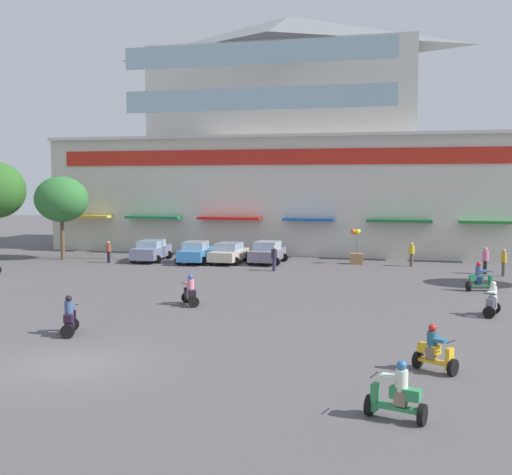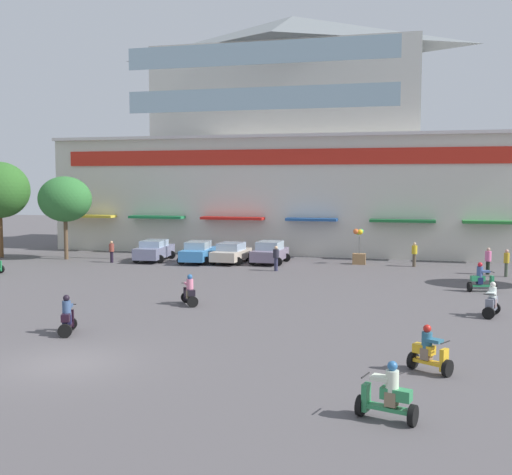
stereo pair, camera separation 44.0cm
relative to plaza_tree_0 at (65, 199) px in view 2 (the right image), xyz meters
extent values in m
plane|color=#545052|center=(14.52, -11.12, -4.47)|extent=(128.00, 128.00, 0.00)
cube|color=beige|center=(14.52, 12.23, 0.11)|extent=(37.77, 12.70, 9.15)
cube|color=silver|center=(14.52, 12.86, 8.50)|extent=(21.67, 11.43, 7.64)
pyramid|color=slate|center=(14.52, 12.86, 13.87)|extent=(22.11, 11.69, 3.12)
cube|color=red|center=(14.52, 5.82, 3.18)|extent=(34.75, 0.12, 1.19)
cube|color=silver|center=(14.52, 5.78, 4.80)|extent=(37.77, 0.70, 0.24)
cube|color=gold|center=(-1.15, 5.33, -1.54)|extent=(4.72, 1.10, 0.20)
cube|color=#1C7841|center=(4.99, 5.33, -1.54)|extent=(4.51, 1.10, 0.20)
cube|color=red|center=(11.32, 5.33, -1.54)|extent=(4.96, 1.10, 0.20)
cube|color=#214C8C|center=(17.56, 5.33, -1.54)|extent=(3.87, 1.10, 0.20)
cube|color=#1C6632|center=(24.23, 5.33, -1.54)|extent=(4.68, 1.10, 0.20)
cube|color=#257530|center=(30.19, 5.33, -1.54)|extent=(3.58, 1.10, 0.20)
cube|color=#99B7C6|center=(14.52, 0.76, 6.97)|extent=(19.07, 0.08, 1.53)
cube|color=#99B7C6|center=(14.52, 0.76, 10.02)|extent=(19.07, 0.08, 1.53)
cylinder|color=brown|center=(0.00, 0.00, -2.93)|extent=(0.29, 0.29, 3.08)
ellipsoid|color=#317134|center=(0.00, 0.00, 0.02)|extent=(4.02, 3.45, 3.36)
cylinder|color=brown|center=(-5.24, -0.45, -2.70)|extent=(0.32, 0.32, 3.54)
cube|color=gray|center=(6.71, 0.79, -3.80)|extent=(2.08, 4.44, 0.79)
cube|color=#9BB3CA|center=(6.71, 0.79, -3.18)|extent=(1.67, 2.27, 0.45)
cylinder|color=black|center=(5.73, 2.07, -4.17)|extent=(0.61, 0.21, 0.60)
cylinder|color=black|center=(7.49, 2.20, -4.17)|extent=(0.61, 0.21, 0.60)
cylinder|color=black|center=(5.92, -0.61, -4.17)|extent=(0.61, 0.21, 0.60)
cylinder|color=black|center=(7.69, -0.48, -4.17)|extent=(0.61, 0.21, 0.60)
cube|color=#3C85CB|center=(10.18, 0.54, -3.83)|extent=(2.06, 4.18, 0.74)
cube|color=#9CB0BA|center=(10.18, 0.54, -3.20)|extent=(1.66, 2.14, 0.53)
cylinder|color=black|center=(9.21, 1.72, -4.17)|extent=(0.61, 0.21, 0.60)
cylinder|color=black|center=(10.95, 1.86, -4.17)|extent=(0.61, 0.21, 0.60)
cylinder|color=black|center=(9.41, -0.78, -4.17)|extent=(0.61, 0.21, 0.60)
cylinder|color=black|center=(11.15, -0.64, -4.17)|extent=(0.61, 0.21, 0.60)
cube|color=beige|center=(12.52, 0.99, -3.87)|extent=(2.01, 4.11, 0.66)
cube|color=#98ADC6|center=(12.52, 0.99, -3.28)|extent=(1.67, 2.09, 0.52)
cylinder|color=black|center=(11.66, 2.28, -4.17)|extent=(0.61, 0.19, 0.60)
cylinder|color=black|center=(13.49, 2.20, -4.17)|extent=(0.61, 0.19, 0.60)
cylinder|color=black|center=(11.54, -0.22, -4.17)|extent=(0.61, 0.19, 0.60)
cylinder|color=black|center=(13.38, -0.30, -4.17)|extent=(0.61, 0.19, 0.60)
cube|color=gray|center=(15.22, 1.48, -3.83)|extent=(1.97, 4.00, 0.73)
cube|color=#A3BAC8|center=(15.22, 1.48, -3.18)|extent=(1.65, 2.02, 0.57)
cylinder|color=black|center=(14.34, 2.73, -4.17)|extent=(0.61, 0.19, 0.60)
cylinder|color=black|center=(16.18, 2.67, -4.17)|extent=(0.61, 0.19, 0.60)
cylinder|color=black|center=(14.26, 0.29, -4.17)|extent=(0.61, 0.19, 0.60)
cylinder|color=black|center=(16.09, 0.22, -4.17)|extent=(0.61, 0.19, 0.60)
cylinder|color=black|center=(12.23, -20.03, -4.21)|extent=(0.54, 0.32, 0.52)
cylinder|color=black|center=(12.66, -21.15, -4.21)|extent=(0.54, 0.32, 0.52)
cube|color=black|center=(12.45, -20.59, -4.15)|extent=(0.65, 1.09, 0.10)
cube|color=black|center=(12.52, -20.79, -3.76)|extent=(0.52, 0.74, 0.28)
cube|color=black|center=(12.27, -20.14, -3.97)|extent=(0.35, 0.25, 0.69)
cylinder|color=black|center=(12.26, -20.12, -3.42)|extent=(0.50, 0.22, 0.04)
cube|color=#1F1D41|center=(12.49, -20.70, -3.88)|extent=(0.40, 0.38, 0.36)
cylinder|color=#39527A|center=(12.49, -20.70, -3.43)|extent=(0.41, 0.41, 0.54)
sphere|color=black|center=(12.49, -20.70, -3.05)|extent=(0.25, 0.25, 0.25)
cube|color=#39527A|center=(12.39, -20.45, -3.40)|extent=(0.48, 0.53, 0.10)
cylinder|color=black|center=(14.63, -13.61, -4.21)|extent=(0.51, 0.41, 0.52)
cylinder|color=black|center=(15.31, -14.60, -4.21)|extent=(0.51, 0.41, 0.52)
cube|color=black|center=(14.97, -14.11, -4.15)|extent=(0.83, 1.03, 0.10)
cube|color=black|center=(15.09, -14.29, -3.83)|extent=(0.63, 0.73, 0.28)
cube|color=black|center=(14.70, -13.71, -4.01)|extent=(0.34, 0.30, 0.63)
cylinder|color=black|center=(14.69, -13.69, -3.49)|extent=(0.45, 0.32, 0.04)
cube|color=#816F52|center=(15.04, -14.21, -3.95)|extent=(0.42, 0.41, 0.36)
cylinder|color=pink|center=(15.04, -14.21, -3.49)|extent=(0.44, 0.44, 0.55)
sphere|color=#2A5E99|center=(15.04, -14.21, -3.11)|extent=(0.25, 0.25, 0.25)
cube|color=pink|center=(14.89, -13.99, -3.47)|extent=(0.53, 0.56, 0.10)
cylinder|color=black|center=(29.29, -6.73, -4.21)|extent=(0.27, 0.54, 0.52)
cylinder|color=black|center=(28.04, -7.06, -4.21)|extent=(0.27, 0.54, 0.52)
cube|color=#248753|center=(28.67, -6.90, -4.15)|extent=(1.17, 0.56, 0.10)
cube|color=#248753|center=(28.44, -6.96, -3.76)|extent=(0.78, 0.47, 0.28)
cube|color=#248753|center=(29.17, -6.77, -3.97)|extent=(0.22, 0.35, 0.69)
cylinder|color=black|center=(29.19, -6.76, -3.42)|extent=(0.17, 0.51, 0.04)
cube|color=#17214B|center=(28.54, -6.93, -3.88)|extent=(0.35, 0.38, 0.36)
cylinder|color=#3E568E|center=(28.54, -6.93, -3.42)|extent=(0.39, 0.39, 0.57)
sphere|color=red|center=(28.54, -6.93, -3.02)|extent=(0.25, 0.25, 0.25)
cube|color=#3E568E|center=(28.82, -6.86, -3.39)|extent=(0.51, 0.44, 0.10)
cylinder|color=black|center=(26.26, -22.50, -4.21)|extent=(0.39, 0.52, 0.52)
cylinder|color=black|center=(25.26, -21.89, -4.21)|extent=(0.39, 0.52, 0.52)
cube|color=gold|center=(25.76, -22.20, -4.15)|extent=(1.03, 0.77, 0.10)
cube|color=gold|center=(25.58, -22.09, -3.77)|extent=(0.72, 0.60, 0.28)
cube|color=gold|center=(26.16, -22.44, -3.98)|extent=(0.28, 0.35, 0.68)
cylinder|color=black|center=(26.18, -22.45, -3.43)|extent=(0.30, 0.46, 0.04)
cube|color=#7F6A56|center=(25.66, -22.14, -3.89)|extent=(0.40, 0.42, 0.36)
cylinder|color=#2C637E|center=(25.66, -22.14, -3.47)|extent=(0.44, 0.44, 0.49)
sphere|color=red|center=(25.66, -22.14, -3.12)|extent=(0.25, 0.25, 0.25)
cube|color=#2C637E|center=(25.88, -22.27, -3.45)|extent=(0.55, 0.52, 0.10)
cylinder|color=black|center=(28.29, -13.85, -4.21)|extent=(0.54, 0.29, 0.52)
cylinder|color=black|center=(28.65, -12.74, -4.21)|extent=(0.54, 0.29, 0.52)
cube|color=slate|center=(28.47, -13.30, -4.15)|extent=(0.58, 1.06, 0.10)
cube|color=slate|center=(28.53, -13.10, -3.77)|extent=(0.48, 0.71, 0.28)
cube|color=slate|center=(28.33, -13.74, -3.98)|extent=(0.35, 0.23, 0.68)
cylinder|color=black|center=(28.32, -13.76, -3.43)|extent=(0.51, 0.19, 0.04)
cube|color=#766161|center=(28.51, -13.19, -3.89)|extent=(0.39, 0.36, 0.36)
cylinder|color=silver|center=(28.51, -13.19, -3.45)|extent=(0.40, 0.40, 0.52)
sphere|color=silver|center=(28.51, -13.19, -3.08)|extent=(0.25, 0.25, 0.25)
cube|color=silver|center=(28.43, -13.43, -3.43)|extent=(0.46, 0.52, 0.10)
cylinder|color=black|center=(-0.23, -7.39, -4.21)|extent=(0.53, 0.17, 0.52)
cylinder|color=black|center=(24.03, -26.29, -4.21)|extent=(0.29, 0.54, 0.52)
cylinder|color=black|center=(25.29, -26.67, -4.21)|extent=(0.29, 0.54, 0.52)
cube|color=#2D864F|center=(24.66, -26.48, -4.15)|extent=(1.19, 0.60, 0.10)
cube|color=#2D864F|center=(24.89, -26.55, -3.76)|extent=(0.79, 0.50, 0.28)
cube|color=#2D864F|center=(24.16, -26.33, -3.97)|extent=(0.23, 0.35, 0.69)
cylinder|color=black|center=(24.13, -26.32, -3.42)|extent=(0.18, 0.51, 0.04)
cube|color=#7E6D52|center=(24.79, -26.52, -3.88)|extent=(0.36, 0.39, 0.36)
cylinder|color=silver|center=(24.79, -26.52, -3.45)|extent=(0.40, 0.40, 0.51)
sphere|color=#2C649D|center=(24.79, -26.52, -3.08)|extent=(0.25, 0.25, 0.25)
cube|color=silver|center=(24.51, -26.44, -3.42)|extent=(0.52, 0.45, 0.10)
cylinder|color=#485242|center=(30.60, -1.07, -4.04)|extent=(0.27, 0.27, 0.85)
cylinder|color=gold|center=(30.60, -1.07, -3.31)|extent=(0.44, 0.44, 0.61)
sphere|color=tan|center=(30.60, -1.07, -2.90)|extent=(0.22, 0.22, 0.22)
cylinder|color=black|center=(29.62, -0.28, -4.05)|extent=(0.34, 0.34, 0.83)
cylinder|color=pink|center=(29.62, -0.28, -3.32)|extent=(0.54, 0.54, 0.63)
sphere|color=tan|center=(29.62, -0.28, -2.90)|extent=(0.23, 0.23, 0.23)
cylinder|color=black|center=(4.17, -0.90, -4.07)|extent=(0.25, 0.25, 0.79)
cylinder|color=brown|center=(4.17, -0.90, -3.40)|extent=(0.40, 0.40, 0.56)
sphere|color=tan|center=(4.17, -0.90, -3.01)|extent=(0.21, 0.21, 0.21)
cylinder|color=#2E2E49|center=(16.47, -2.08, -4.04)|extent=(0.30, 0.30, 0.86)
cylinder|color=#272632|center=(16.47, -2.08, -3.34)|extent=(0.49, 0.49, 0.54)
sphere|color=tan|center=(16.47, -2.08, -2.95)|extent=(0.23, 0.23, 0.23)
cylinder|color=brown|center=(25.14, 2.26, -4.03)|extent=(0.32, 0.32, 0.87)
cylinder|color=gold|center=(25.14, 2.26, -3.31)|extent=(0.52, 0.52, 0.57)
sphere|color=tan|center=(25.14, 2.26, -2.92)|extent=(0.22, 0.22, 0.22)
cube|color=#946E46|center=(21.40, 2.56, -4.09)|extent=(0.92, 0.63, 0.75)
cylinder|color=#4C4C4C|center=(21.40, 2.56, -3.12)|extent=(0.04, 0.04, 1.20)
sphere|color=#4ACF5A|center=(21.53, 2.58, -2.14)|extent=(0.31, 0.31, 0.31)
sphere|color=orange|center=(21.46, 2.75, -2.23)|extent=(0.29, 0.29, 0.29)
sphere|color=#51C347|center=(21.26, 2.67, -2.27)|extent=(0.30, 0.30, 0.30)
sphere|color=orange|center=(21.16, 2.39, -2.15)|extent=(0.39, 0.39, 0.39)
sphere|color=yellow|center=(21.44, 2.46, -2.19)|extent=(0.38, 0.38, 0.38)
camera|label=1|loc=(24.87, -41.85, 1.37)|focal=44.34mm
camera|label=2|loc=(25.30, -41.74, 1.37)|focal=44.34mm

